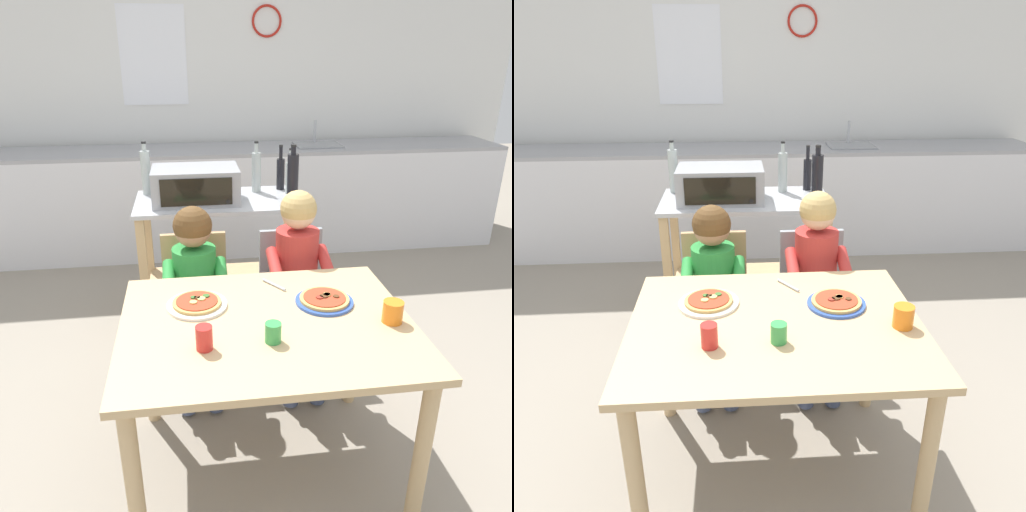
% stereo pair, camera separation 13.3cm
% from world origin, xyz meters
% --- Properties ---
extents(ground_plane, '(11.97, 11.97, 0.00)m').
position_xyz_m(ground_plane, '(0.00, 1.20, 0.00)').
color(ground_plane, gray).
extents(back_wall_tiled, '(5.59, 0.14, 2.70)m').
position_xyz_m(back_wall_tiled, '(-0.00, 3.05, 1.35)').
color(back_wall_tiled, white).
rests_on(back_wall_tiled, ground).
extents(kitchen_counter, '(5.03, 0.60, 1.12)m').
position_xyz_m(kitchen_counter, '(0.00, 2.64, 0.46)').
color(kitchen_counter, silver).
rests_on(kitchen_counter, ground).
extents(kitchen_island_cart, '(1.04, 0.54, 0.86)m').
position_xyz_m(kitchen_island_cart, '(-0.08, 1.30, 0.57)').
color(kitchen_island_cart, '#B7BABF').
rests_on(kitchen_island_cart, ground).
extents(toaster_oven, '(0.51, 0.33, 0.21)m').
position_xyz_m(toaster_oven, '(-0.23, 1.27, 0.96)').
color(toaster_oven, '#999BA0').
rests_on(toaster_oven, kitchen_island_cart).
extents(bottle_slim_sauce, '(0.07, 0.07, 0.35)m').
position_xyz_m(bottle_slim_sauce, '(0.34, 1.14, 1.01)').
color(bottle_slim_sauce, black).
rests_on(bottle_slim_sauce, kitchen_island_cart).
extents(bottle_clear_vinegar, '(0.06, 0.06, 0.32)m').
position_xyz_m(bottle_clear_vinegar, '(0.16, 1.45, 0.99)').
color(bottle_clear_vinegar, '#ADB7B2').
rests_on(bottle_clear_vinegar, kitchen_island_cart).
extents(bottle_dark_olive_oil, '(0.05, 0.05, 0.29)m').
position_xyz_m(bottle_dark_olive_oil, '(0.33, 1.48, 0.97)').
color(bottle_dark_olive_oil, black).
rests_on(bottle_dark_olive_oil, kitchen_island_cart).
extents(bottle_tall_green_wine, '(0.06, 0.06, 0.29)m').
position_xyz_m(bottle_tall_green_wine, '(0.37, 1.37, 0.97)').
color(bottle_tall_green_wine, '#ADB7B2').
rests_on(bottle_tall_green_wine, kitchen_island_cart).
extents(bottle_squat_spirits, '(0.06, 0.06, 0.33)m').
position_xyz_m(bottle_squat_spirits, '(-0.53, 1.48, 1.00)').
color(bottle_squat_spirits, '#ADB7B2').
rests_on(bottle_squat_spirits, kitchen_island_cart).
extents(dining_table, '(1.13, 0.89, 0.74)m').
position_xyz_m(dining_table, '(0.00, 0.00, 0.63)').
color(dining_table, tan).
rests_on(dining_table, ground).
extents(dining_chair_left, '(0.36, 0.36, 0.81)m').
position_xyz_m(dining_chair_left, '(-0.26, 0.72, 0.48)').
color(dining_chair_left, tan).
rests_on(dining_chair_left, ground).
extents(dining_chair_right, '(0.36, 0.36, 0.81)m').
position_xyz_m(dining_chair_right, '(0.26, 0.71, 0.48)').
color(dining_chair_right, gray).
rests_on(dining_chair_right, ground).
extents(child_in_green_shirt, '(0.32, 0.42, 1.00)m').
position_xyz_m(child_in_green_shirt, '(-0.26, 0.60, 0.65)').
color(child_in_green_shirt, '#424C6B').
rests_on(child_in_green_shirt, ground).
extents(child_in_red_shirt, '(0.32, 0.42, 1.06)m').
position_xyz_m(child_in_red_shirt, '(0.26, 0.59, 0.68)').
color(child_in_red_shirt, '#424C6B').
rests_on(child_in_red_shirt, ground).
extents(pizza_plate_white, '(0.25, 0.25, 0.03)m').
position_xyz_m(pizza_plate_white, '(-0.26, 0.16, 0.76)').
color(pizza_plate_white, white).
rests_on(pizza_plate_white, dining_table).
extents(pizza_plate_blue_rimmed, '(0.24, 0.24, 0.03)m').
position_xyz_m(pizza_plate_blue_rimmed, '(0.26, 0.12, 0.76)').
color(pizza_plate_blue_rimmed, '#3356B7').
rests_on(pizza_plate_blue_rimmed, dining_table).
extents(drinking_cup_green, '(0.06, 0.06, 0.08)m').
position_xyz_m(drinking_cup_green, '(-0.00, -0.14, 0.78)').
color(drinking_cup_green, green).
rests_on(drinking_cup_green, dining_table).
extents(drinking_cup_red, '(0.06, 0.06, 0.09)m').
position_xyz_m(drinking_cup_red, '(-0.25, -0.15, 0.79)').
color(drinking_cup_red, red).
rests_on(drinking_cup_red, dining_table).
extents(drinking_cup_orange, '(0.08, 0.08, 0.09)m').
position_xyz_m(drinking_cup_orange, '(0.48, -0.07, 0.79)').
color(drinking_cup_orange, orange).
rests_on(drinking_cup_orange, dining_table).
extents(serving_spoon, '(0.09, 0.12, 0.01)m').
position_xyz_m(serving_spoon, '(0.08, 0.30, 0.75)').
color(serving_spoon, '#B7BABF').
rests_on(serving_spoon, dining_table).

